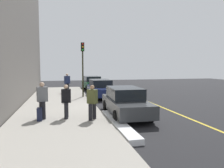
{
  "coord_description": "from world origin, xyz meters",
  "views": [
    {
      "loc": [
        12.34,
        -3.12,
        2.67
      ],
      "look_at": [
        -1.84,
        0.21,
        1.45
      ],
      "focal_mm": 34.75,
      "sensor_mm": 36.0,
      "label": 1
    }
  ],
  "objects_px": {
    "traffic_light_pole": "(83,60)",
    "pedestrian_olive_coat": "(92,101)",
    "rolling_suitcase": "(40,114)",
    "pedestrian_grey_coat": "(42,99)",
    "pedestrian_navy_coat": "(67,82)",
    "parked_car_green": "(92,83)",
    "parked_car_navy": "(101,88)",
    "parked_car_charcoal": "(125,102)",
    "pedestrian_black_coat": "(66,100)"
  },
  "relations": [
    {
      "from": "pedestrian_navy_coat",
      "to": "parked_car_green",
      "type": "bearing_deg",
      "value": 139.6
    },
    {
      "from": "parked_car_navy",
      "to": "pedestrian_navy_coat",
      "type": "distance_m",
      "value": 3.93
    },
    {
      "from": "pedestrian_black_coat",
      "to": "parked_car_navy",
      "type": "bearing_deg",
      "value": 157.96
    },
    {
      "from": "parked_car_navy",
      "to": "parked_car_green",
      "type": "bearing_deg",
      "value": 178.68
    },
    {
      "from": "parked_car_charcoal",
      "to": "rolling_suitcase",
      "type": "relative_size",
      "value": 4.93
    },
    {
      "from": "parked_car_navy",
      "to": "parked_car_charcoal",
      "type": "relative_size",
      "value": 0.98
    },
    {
      "from": "traffic_light_pole",
      "to": "rolling_suitcase",
      "type": "distance_m",
      "value": 8.33
    },
    {
      "from": "parked_car_charcoal",
      "to": "parked_car_navy",
      "type": "bearing_deg",
      "value": -179.42
    },
    {
      "from": "parked_car_green",
      "to": "parked_car_navy",
      "type": "relative_size",
      "value": 0.98
    },
    {
      "from": "parked_car_navy",
      "to": "pedestrian_grey_coat",
      "type": "height_order",
      "value": "pedestrian_grey_coat"
    },
    {
      "from": "pedestrian_grey_coat",
      "to": "parked_car_green",
      "type": "bearing_deg",
      "value": 162.33
    },
    {
      "from": "pedestrian_navy_coat",
      "to": "traffic_light_pole",
      "type": "height_order",
      "value": "traffic_light_pole"
    },
    {
      "from": "traffic_light_pole",
      "to": "pedestrian_olive_coat",
      "type": "bearing_deg",
      "value": -2.38
    },
    {
      "from": "pedestrian_olive_coat",
      "to": "pedestrian_black_coat",
      "type": "relative_size",
      "value": 1.01
    },
    {
      "from": "parked_car_green",
      "to": "pedestrian_grey_coat",
      "type": "bearing_deg",
      "value": -17.67
    },
    {
      "from": "pedestrian_navy_coat",
      "to": "traffic_light_pole",
      "type": "bearing_deg",
      "value": 20.45
    },
    {
      "from": "parked_car_navy",
      "to": "pedestrian_black_coat",
      "type": "height_order",
      "value": "pedestrian_black_coat"
    },
    {
      "from": "parked_car_charcoal",
      "to": "rolling_suitcase",
      "type": "distance_m",
      "value": 4.4
    },
    {
      "from": "parked_car_navy",
      "to": "traffic_light_pole",
      "type": "xyz_separation_m",
      "value": [
        0.36,
        -1.54,
        2.36
      ]
    },
    {
      "from": "parked_car_navy",
      "to": "rolling_suitcase",
      "type": "height_order",
      "value": "parked_car_navy"
    },
    {
      "from": "parked_car_charcoal",
      "to": "pedestrian_grey_coat",
      "type": "relative_size",
      "value": 2.71
    },
    {
      "from": "parked_car_green",
      "to": "pedestrian_olive_coat",
      "type": "xyz_separation_m",
      "value": [
        14.29,
        -2.0,
        0.26
      ]
    },
    {
      "from": "parked_car_green",
      "to": "pedestrian_navy_coat",
      "type": "relative_size",
      "value": 2.55
    },
    {
      "from": "pedestrian_grey_coat",
      "to": "pedestrian_navy_coat",
      "type": "bearing_deg",
      "value": 171.92
    },
    {
      "from": "parked_car_navy",
      "to": "traffic_light_pole",
      "type": "height_order",
      "value": "traffic_light_pole"
    },
    {
      "from": "parked_car_charcoal",
      "to": "pedestrian_black_coat",
      "type": "bearing_deg",
      "value": -81.44
    },
    {
      "from": "pedestrian_navy_coat",
      "to": "rolling_suitcase",
      "type": "xyz_separation_m",
      "value": [
        10.58,
        -1.54,
        -0.66
      ]
    },
    {
      "from": "parked_car_green",
      "to": "pedestrian_grey_coat",
      "type": "distance_m",
      "value": 14.18
    },
    {
      "from": "pedestrian_grey_coat",
      "to": "parked_car_charcoal",
      "type": "bearing_deg",
      "value": 93.66
    },
    {
      "from": "parked_car_navy",
      "to": "traffic_light_pole",
      "type": "distance_m",
      "value": 2.84
    },
    {
      "from": "parked_car_charcoal",
      "to": "pedestrian_grey_coat",
      "type": "distance_m",
      "value": 4.25
    },
    {
      "from": "pedestrian_navy_coat",
      "to": "traffic_light_pole",
      "type": "distance_m",
      "value": 3.94
    },
    {
      "from": "pedestrian_black_coat",
      "to": "rolling_suitcase",
      "type": "relative_size",
      "value": 1.69
    },
    {
      "from": "parked_car_navy",
      "to": "pedestrian_navy_coat",
      "type": "xyz_separation_m",
      "value": [
        -2.81,
        -2.72,
        0.35
      ]
    },
    {
      "from": "pedestrian_olive_coat",
      "to": "traffic_light_pole",
      "type": "distance_m",
      "value": 8.04
    },
    {
      "from": "traffic_light_pole",
      "to": "parked_car_navy",
      "type": "bearing_deg",
      "value": 103.13
    },
    {
      "from": "rolling_suitcase",
      "to": "pedestrian_black_coat",
      "type": "bearing_deg",
      "value": 101.08
    },
    {
      "from": "pedestrian_navy_coat",
      "to": "pedestrian_grey_coat",
      "type": "relative_size",
      "value": 1.03
    },
    {
      "from": "traffic_light_pole",
      "to": "rolling_suitcase",
      "type": "xyz_separation_m",
      "value": [
        7.41,
        -2.72,
        -2.67
      ]
    },
    {
      "from": "pedestrian_black_coat",
      "to": "traffic_light_pole",
      "type": "height_order",
      "value": "traffic_light_pole"
    },
    {
      "from": "pedestrian_navy_coat",
      "to": "pedestrian_black_coat",
      "type": "relative_size",
      "value": 1.11
    },
    {
      "from": "rolling_suitcase",
      "to": "parked_car_charcoal",
      "type": "bearing_deg",
      "value": 99.27
    },
    {
      "from": "parked_car_green",
      "to": "pedestrian_grey_coat",
      "type": "height_order",
      "value": "pedestrian_grey_coat"
    },
    {
      "from": "pedestrian_olive_coat",
      "to": "traffic_light_pole",
      "type": "relative_size",
      "value": 0.37
    },
    {
      "from": "parked_car_charcoal",
      "to": "pedestrian_black_coat",
      "type": "distance_m",
      "value": 3.17
    },
    {
      "from": "rolling_suitcase",
      "to": "pedestrian_olive_coat",
      "type": "bearing_deg",
      "value": 81.82
    },
    {
      "from": "pedestrian_grey_coat",
      "to": "traffic_light_pole",
      "type": "xyz_separation_m",
      "value": [
        -6.97,
        2.62,
        2.04
      ]
    },
    {
      "from": "traffic_light_pole",
      "to": "parked_car_charcoal",
      "type": "bearing_deg",
      "value": 13.52
    },
    {
      "from": "parked_car_charcoal",
      "to": "rolling_suitcase",
      "type": "bearing_deg",
      "value": -80.73
    },
    {
      "from": "parked_car_green",
      "to": "pedestrian_black_coat",
      "type": "distance_m",
      "value": 14.08
    }
  ]
}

